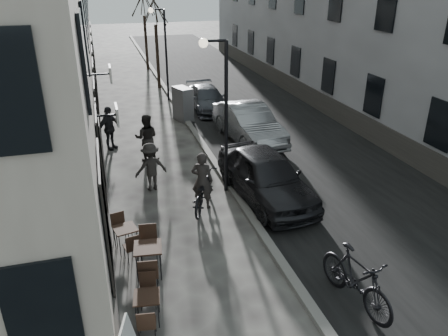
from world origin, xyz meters
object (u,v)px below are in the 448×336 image
car_far (207,99)px  bistro_set_b (149,258)px  tree_near (155,11)px  pedestrian_far (109,128)px  streetlamp_near (221,101)px  car_mid (248,123)px  pedestrian_near (147,138)px  moped (356,279)px  streetlamp_far (163,44)px  car_near (266,176)px  utility_cabinet (183,104)px  pedestrian_mid (151,167)px  bicycle (202,191)px  tree_far (143,4)px  bistro_set_c (126,237)px  bistro_set_a (147,306)px

car_far → bistro_set_b: bearing=-110.0°
tree_near → pedestrian_far: tree_near is taller
streetlamp_near → car_mid: size_ratio=1.05×
pedestrian_near → moped: pedestrian_near is taller
car_far → moped: (-0.49, -15.58, 0.07)m
bistro_set_b → moped: bearing=-21.3°
moped → car_far: bearing=78.0°
pedestrian_near → pedestrian_far: bearing=-36.8°
streetlamp_near → pedestrian_far: streetlamp_near is taller
pedestrian_near → car_mid: (4.55, 1.02, -0.15)m
streetlamp_far → car_near: streetlamp_far is taller
streetlamp_far → utility_cabinet: size_ratio=3.06×
pedestrian_near → car_far: pedestrian_near is taller
tree_near → car_mid: tree_near is taller
car_near → moped: size_ratio=2.09×
utility_cabinet → pedestrian_near: size_ratio=0.88×
bistro_set_b → pedestrian_near: (0.84, 7.22, 0.44)m
pedestrian_mid → car_near: size_ratio=0.36×
bistro_set_b → utility_cabinet: bearing=82.0°
streetlamp_far → pedestrian_near: bearing=-103.5°
streetlamp_near → tree_near: tree_near is taller
bicycle → pedestrian_mid: size_ratio=1.28×
tree_near → bistro_set_b: bearing=-99.0°
tree_near → pedestrian_near: tree_near is taller
pedestrian_mid → car_mid: size_ratio=0.35×
tree_far → bistro_set_c: (-3.45, -23.66, -4.24)m
streetlamp_near → pedestrian_far: (-3.43, 5.01, -2.24)m
pedestrian_mid → moped: (3.62, -6.92, -0.17)m
pedestrian_near → pedestrian_mid: bearing=100.1°
bistro_set_c → pedestrian_far: size_ratio=0.79×
utility_cabinet → car_far: utility_cabinet is taller
pedestrian_near → moped: (3.45, -9.53, -0.26)m
streetlamp_far → tree_far: tree_far is taller
tree_near → bistro_set_a: tree_near is taller
car_mid → bistro_set_a: bearing=-125.0°
pedestrian_near → car_mid: bearing=-153.6°
bistro_set_b → pedestrian_far: (-0.51, 8.86, 0.42)m
tree_far → car_far: (1.79, -11.58, -4.05)m
tree_near → bicycle: tree_near is taller
streetlamp_near → pedestrian_mid: streetlamp_near is taller
bicycle → pedestrian_near: bearing=-49.3°
pedestrian_far → bicycle: bearing=-110.0°
streetlamp_near → streetlamp_far: bearing=90.0°
tree_far → car_near: (1.19, -21.89, -3.86)m
bistro_set_a → tree_near: bearing=89.2°
streetlamp_far → car_mid: streetlamp_far is taller
bistro_set_b → pedestrian_mid: bearing=88.7°
bistro_set_a → car_mid: (5.62, 9.83, 0.39)m
bistro_set_c → tree_far: bearing=68.5°
pedestrian_mid → car_mid: 5.95m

